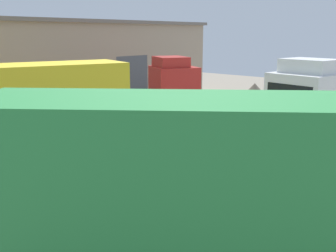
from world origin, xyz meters
name	(u,v)px	position (x,y,z in m)	size (l,w,h in m)	color
ground_plane	(242,162)	(0.00, 0.00, 0.00)	(60.00, 60.00, 0.00)	gray
warehouse_building	(27,66)	(0.00, 17.02, 3.12)	(32.47, 6.55, 6.22)	tan
tractor_unit_white	(310,111)	(2.86, -1.60, 1.99)	(6.77, 3.51, 4.23)	silver
container_trailer_green	(221,173)	(-7.61, -4.01, 2.59)	(7.90, 9.16, 4.08)	#28843D
tractor_unit_red	(165,93)	(3.19, 7.23, 1.85)	(7.09, 5.47, 3.96)	red
gravel_pile	(254,98)	(10.00, 5.11, 0.99)	(3.66, 3.66, 1.98)	#665B4C
oil_drum	(210,141)	(0.57, 2.03, 0.44)	(0.58, 0.58, 0.88)	#33519E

